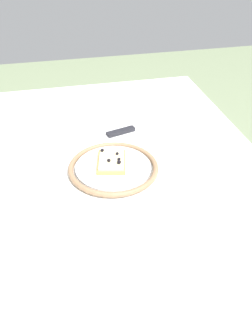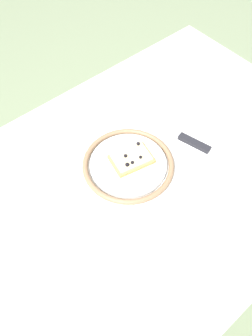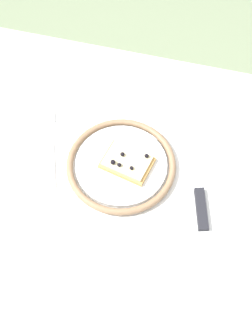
% 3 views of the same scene
% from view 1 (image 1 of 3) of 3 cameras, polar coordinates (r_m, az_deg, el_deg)
% --- Properties ---
extents(ground_plane, '(6.00, 6.00, 0.00)m').
position_cam_1_polar(ground_plane, '(1.49, 0.38, -23.68)').
color(ground_plane, gray).
extents(dining_table, '(1.12, 0.74, 0.74)m').
position_cam_1_polar(dining_table, '(0.98, 0.53, -4.32)').
color(dining_table, white).
rests_on(dining_table, ground_plane).
extents(plate, '(0.23, 0.23, 0.02)m').
position_cam_1_polar(plate, '(0.92, -2.06, 0.12)').
color(plate, white).
rests_on(plate, dining_table).
extents(pizza_slice_near, '(0.11, 0.09, 0.03)m').
position_cam_1_polar(pizza_slice_near, '(0.92, -2.31, 1.09)').
color(pizza_slice_near, tan).
rests_on(pizza_slice_near, plate).
extents(knife, '(0.08, 0.24, 0.01)m').
position_cam_1_polar(knife, '(1.06, -2.42, 5.33)').
color(knife, silver).
rests_on(knife, dining_table).
extents(fork, '(0.09, 0.19, 0.00)m').
position_cam_1_polar(fork, '(0.80, -0.51, -7.12)').
color(fork, silver).
rests_on(fork, dining_table).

